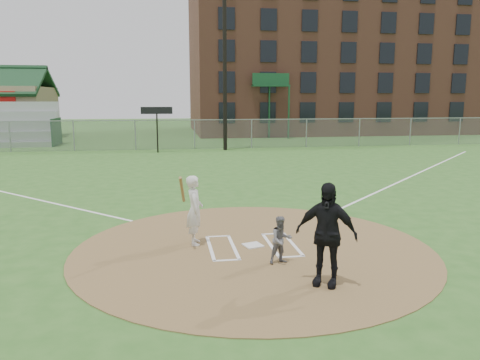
{
  "coord_description": "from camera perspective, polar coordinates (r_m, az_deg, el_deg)",
  "views": [
    {
      "loc": [
        -1.97,
        -10.38,
        3.52
      ],
      "look_at": [
        0.0,
        2.0,
        1.3
      ],
      "focal_mm": 35.0,
      "sensor_mm": 36.0,
      "label": 1
    }
  ],
  "objects": [
    {
      "name": "ground",
      "position": [
        11.14,
        1.63,
        -8.39
      ],
      "size": [
        140.0,
        140.0,
        0.0
      ],
      "primitive_type": "plane",
      "color": "#2F6021",
      "rests_on": "ground"
    },
    {
      "name": "dirt_circle",
      "position": [
        11.14,
        1.63,
        -8.34
      ],
      "size": [
        8.4,
        8.4,
        0.02
      ],
      "primitive_type": "cylinder",
      "color": "olive",
      "rests_on": "ground"
    },
    {
      "name": "home_plate",
      "position": [
        11.28,
        1.59,
        -7.96
      ],
      "size": [
        0.52,
        0.52,
        0.03
      ],
      "primitive_type": "cube",
      "rotation": [
        0.0,
        0.0,
        0.28
      ],
      "color": "silver",
      "rests_on": "dirt_circle"
    },
    {
      "name": "foul_line_first",
      "position": [
        22.55,
        20.21,
        0.45
      ],
      "size": [
        17.04,
        17.04,
        0.01
      ],
      "primitive_type": "cube",
      "rotation": [
        0.0,
        0.0,
        -0.79
      ],
      "color": "white",
      "rests_on": "ground"
    },
    {
      "name": "catcher",
      "position": [
        10.05,
        5.04,
        -7.29
      ],
      "size": [
        0.57,
        0.49,
        1.03
      ],
      "primitive_type": "imported",
      "rotation": [
        0.0,
        0.0,
        0.22
      ],
      "color": "slate",
      "rests_on": "dirt_circle"
    },
    {
      "name": "umpire",
      "position": [
        8.92,
        10.46,
        -6.51
      ],
      "size": [
        1.24,
        1.01,
        1.97
      ],
      "primitive_type": "imported",
      "rotation": [
        0.0,
        0.0,
        -0.55
      ],
      "color": "black",
      "rests_on": "dirt_circle"
    },
    {
      "name": "batters_boxes",
      "position": [
        11.27,
        1.49,
        -8.03
      ],
      "size": [
        2.08,
        1.88,
        0.01
      ],
      "color": "white",
      "rests_on": "dirt_circle"
    },
    {
      "name": "batter_at_plate",
      "position": [
        11.26,
        -5.57,
        -3.65
      ],
      "size": [
        0.6,
        1.02,
        1.78
      ],
      "color": "silver",
      "rests_on": "dirt_circle"
    },
    {
      "name": "outfield_fence",
      "position": [
        32.54,
        -5.56,
        5.58
      ],
      "size": [
        56.08,
        0.08,
        2.03
      ],
      "color": "slate",
      "rests_on": "ground"
    },
    {
      "name": "bleachers",
      "position": [
        38.26,
        -25.93,
        6.15
      ],
      "size": [
        6.08,
        3.2,
        3.2
      ],
      "color": "#B7BABF",
      "rests_on": "ground"
    },
    {
      "name": "brick_warehouse",
      "position": [
        51.73,
        11.69,
        14.25
      ],
      "size": [
        30.0,
        17.17,
        15.0
      ],
      "color": "brown",
      "rests_on": "ground"
    },
    {
      "name": "light_pole",
      "position": [
        31.78,
        -1.88,
        15.61
      ],
      "size": [
        1.2,
        0.3,
        12.22
      ],
      "color": "black",
      "rests_on": "ground"
    },
    {
      "name": "scoreboard_sign",
      "position": [
        30.61,
        -10.11,
        7.77
      ],
      "size": [
        2.0,
        0.1,
        2.93
      ],
      "color": "black",
      "rests_on": "ground"
    }
  ]
}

